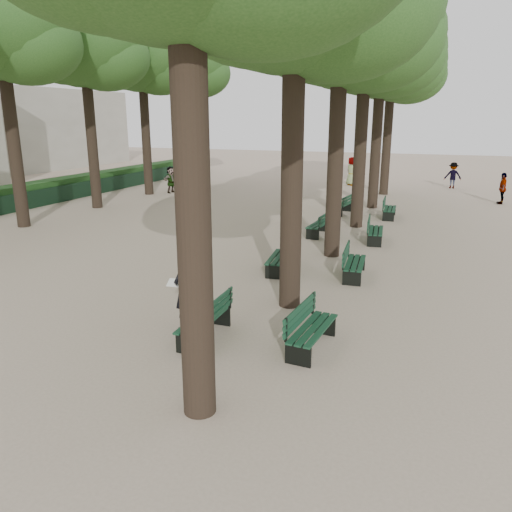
% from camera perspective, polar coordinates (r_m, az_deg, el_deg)
% --- Properties ---
extents(ground, '(120.00, 120.00, 0.00)m').
position_cam_1_polar(ground, '(10.65, -8.83, -10.04)').
color(ground, tan).
rests_on(ground, ground).
extents(tree_central_2, '(6.00, 6.00, 9.95)m').
position_cam_1_polar(tree_central_2, '(16.94, 9.79, 25.87)').
color(tree_central_2, '#33261C').
rests_on(tree_central_2, ground).
extents(tree_central_3, '(6.00, 6.00, 9.95)m').
position_cam_1_polar(tree_central_3, '(21.79, 12.52, 23.38)').
color(tree_central_3, '#33261C').
rests_on(tree_central_3, ground).
extents(tree_central_4, '(6.00, 6.00, 9.95)m').
position_cam_1_polar(tree_central_4, '(26.71, 14.20, 21.78)').
color(tree_central_4, '#33261C').
rests_on(tree_central_4, ground).
extents(tree_central_5, '(6.00, 6.00, 9.95)m').
position_cam_1_polar(tree_central_5, '(31.64, 15.33, 20.67)').
color(tree_central_5, '#33261C').
rests_on(tree_central_5, ground).
extents(tree_far_3, '(6.00, 6.00, 10.45)m').
position_cam_1_polar(tree_far_3, '(27.39, -19.15, 22.30)').
color(tree_far_3, '#33261C').
rests_on(tree_far_3, ground).
extents(tree_far_4, '(6.00, 6.00, 10.45)m').
position_cam_1_polar(tree_far_4, '(31.44, -13.00, 21.75)').
color(tree_far_4, '#33261C').
rests_on(tree_far_4, ground).
extents(tree_far_5, '(6.00, 6.00, 10.45)m').
position_cam_1_polar(tree_far_5, '(35.73, -8.32, 21.18)').
color(tree_far_5, '#33261C').
rests_on(tree_far_5, ground).
extents(bench_left_0, '(0.59, 1.81, 0.92)m').
position_cam_1_polar(bench_left_0, '(10.77, -5.90, -8.03)').
color(bench_left_0, black).
rests_on(bench_left_0, ground).
extents(bench_left_1, '(0.78, 1.85, 0.92)m').
position_cam_1_polar(bench_left_1, '(15.27, 2.64, -0.77)').
color(bench_left_1, black).
rests_on(bench_left_1, ground).
extents(bench_left_2, '(0.69, 1.83, 0.92)m').
position_cam_1_polar(bench_left_2, '(20.08, 7.16, 3.11)').
color(bench_left_2, black).
rests_on(bench_left_2, ground).
extents(bench_left_3, '(0.79, 1.86, 0.92)m').
position_cam_1_polar(bench_left_3, '(24.81, 9.84, 5.39)').
color(bench_left_3, black).
rests_on(bench_left_3, ground).
extents(bench_right_0, '(0.72, 1.84, 0.92)m').
position_cam_1_polar(bench_right_0, '(10.32, 6.41, -9.13)').
color(bench_right_0, black).
rests_on(bench_right_0, ground).
extents(bench_right_1, '(0.72, 1.84, 0.92)m').
position_cam_1_polar(bench_right_1, '(14.96, 11.18, -1.41)').
color(bench_right_1, black).
rests_on(bench_right_1, ground).
extents(bench_right_2, '(0.74, 1.85, 0.92)m').
position_cam_1_polar(bench_right_2, '(19.39, 13.47, 2.35)').
color(bench_right_2, black).
rests_on(bench_right_2, ground).
extents(bench_right_3, '(0.67, 1.83, 0.92)m').
position_cam_1_polar(bench_right_3, '(24.22, 14.99, 4.84)').
color(bench_right_3, black).
rests_on(bench_right_3, ground).
extents(man_with_map, '(0.70, 0.79, 1.80)m').
position_cam_1_polar(man_with_map, '(11.08, -8.06, -3.93)').
color(man_with_map, black).
rests_on(man_with_map, ground).
extents(pedestrian_c, '(0.38, 1.01, 1.69)m').
position_cam_1_polar(pedestrian_c, '(30.31, 26.34, 6.94)').
color(pedestrian_c, '#262628').
rests_on(pedestrian_c, ground).
extents(pedestrian_d, '(0.92, 0.96, 1.93)m').
position_cam_1_polar(pedestrian_d, '(35.50, 10.84, 9.49)').
color(pedestrian_d, '#262628').
rests_on(pedestrian_d, ground).
extents(pedestrian_e, '(0.66, 1.54, 1.63)m').
position_cam_1_polar(pedestrian_e, '(31.82, -9.70, 8.59)').
color(pedestrian_e, '#262628').
rests_on(pedestrian_e, ground).
extents(pedestrian_b, '(1.14, 0.51, 1.70)m').
position_cam_1_polar(pedestrian_b, '(35.86, 21.58, 8.56)').
color(pedestrian_b, '#262628').
rests_on(pedestrian_b, ground).
extents(pedestrian_a, '(0.96, 0.49, 1.89)m').
position_cam_1_polar(pedestrian_a, '(36.77, 4.22, 9.89)').
color(pedestrian_a, '#262628').
rests_on(pedestrian_a, ground).
extents(fence, '(0.08, 42.00, 0.90)m').
position_cam_1_polar(fence, '(27.98, -25.12, 5.66)').
color(fence, black).
rests_on(fence, ground).
extents(hedge, '(1.20, 42.00, 1.20)m').
position_cam_1_polar(hedge, '(28.46, -26.16, 5.99)').
color(hedge, '#184216').
rests_on(hedge, ground).
extents(building_far, '(12.00, 16.00, 7.00)m').
position_cam_1_polar(building_far, '(53.85, -24.86, 13.07)').
color(building_far, '#B7B2A3').
rests_on(building_far, ground).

